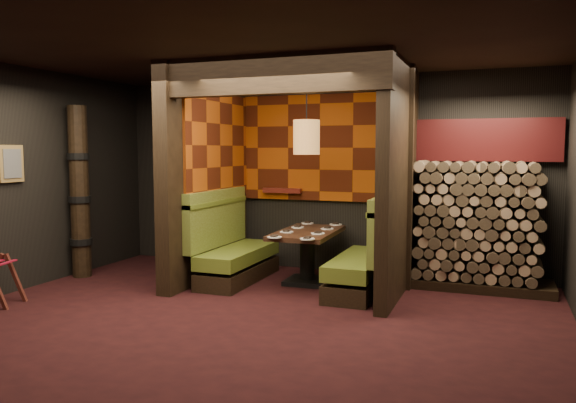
# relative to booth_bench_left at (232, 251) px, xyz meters

# --- Properties ---
(floor) EXTENTS (6.50, 5.50, 0.02)m
(floor) POSITION_rel_booth_bench_left_xyz_m (0.96, -1.65, -0.41)
(floor) COLOR black
(floor) RESTS_ON ground
(ceiling) EXTENTS (6.50, 5.50, 0.02)m
(ceiling) POSITION_rel_booth_bench_left_xyz_m (0.96, -1.65, 2.46)
(ceiling) COLOR black
(ceiling) RESTS_ON ground
(wall_back) EXTENTS (6.50, 0.02, 2.85)m
(wall_back) POSITION_rel_booth_bench_left_xyz_m (0.96, 1.11, 1.02)
(wall_back) COLOR black
(wall_back) RESTS_ON ground
(wall_front) EXTENTS (6.50, 0.02, 2.85)m
(wall_front) POSITION_rel_booth_bench_left_xyz_m (0.96, -4.41, 1.02)
(wall_front) COLOR black
(wall_front) RESTS_ON ground
(wall_left) EXTENTS (0.02, 5.50, 2.85)m
(wall_left) POSITION_rel_booth_bench_left_xyz_m (-2.30, -1.65, 1.02)
(wall_left) COLOR black
(wall_left) RESTS_ON ground
(partition_left) EXTENTS (0.20, 2.20, 2.85)m
(partition_left) POSITION_rel_booth_bench_left_xyz_m (-0.39, -0.00, 1.02)
(partition_left) COLOR black
(partition_left) RESTS_ON floor
(partition_right) EXTENTS (0.15, 2.10, 2.85)m
(partition_right) POSITION_rel_booth_bench_left_xyz_m (2.26, 0.05, 1.02)
(partition_right) COLOR black
(partition_right) RESTS_ON floor
(header_beam) EXTENTS (2.85, 0.18, 0.44)m
(header_beam) POSITION_rel_booth_bench_left_xyz_m (0.94, -0.95, 2.23)
(header_beam) COLOR black
(header_beam) RESTS_ON partition_left
(tapa_back_panel) EXTENTS (2.40, 0.06, 1.55)m
(tapa_back_panel) POSITION_rel_booth_bench_left_xyz_m (0.94, 1.06, 1.42)
(tapa_back_panel) COLOR #983D0A
(tapa_back_panel) RESTS_ON wall_back
(tapa_side_panel) EXTENTS (0.04, 1.85, 1.45)m
(tapa_side_panel) POSITION_rel_booth_bench_left_xyz_m (-0.27, 0.17, 1.45)
(tapa_side_panel) COLOR #983D0A
(tapa_side_panel) RESTS_ON partition_left
(lacquer_shelf) EXTENTS (0.60, 0.12, 0.07)m
(lacquer_shelf) POSITION_rel_booth_bench_left_xyz_m (0.36, 1.00, 0.78)
(lacquer_shelf) COLOR #5C1A14
(lacquer_shelf) RESTS_ON wall_back
(booth_bench_left) EXTENTS (0.68, 1.60, 1.14)m
(booth_bench_left) POSITION_rel_booth_bench_left_xyz_m (0.00, 0.00, 0.00)
(booth_bench_left) COLOR black
(booth_bench_left) RESTS_ON floor
(booth_bench_right) EXTENTS (0.68, 1.60, 1.14)m
(booth_bench_right) POSITION_rel_booth_bench_left_xyz_m (1.89, 0.00, 0.00)
(booth_bench_right) COLOR black
(booth_bench_right) RESTS_ON floor
(dining_table) EXTENTS (0.77, 1.37, 0.71)m
(dining_table) POSITION_rel_booth_bench_left_xyz_m (1.04, 0.19, 0.08)
(dining_table) COLOR black
(dining_table) RESTS_ON floor
(place_settings) EXTENTS (0.65, 1.58, 0.03)m
(place_settings) POSITION_rel_booth_bench_left_xyz_m (1.04, 0.19, 0.32)
(place_settings) COLOR white
(place_settings) RESTS_ON dining_table
(pendant_lamp) EXTENTS (0.35, 0.35, 1.12)m
(pendant_lamp) POSITION_rel_booth_bench_left_xyz_m (1.04, 0.14, 1.56)
(pendant_lamp) COLOR #99632E
(pendant_lamp) RESTS_ON ceiling
(framed_picture) EXTENTS (0.05, 0.36, 0.46)m
(framed_picture) POSITION_rel_booth_bench_left_xyz_m (-2.25, -1.55, 1.22)
(framed_picture) COLOR olive
(framed_picture) RESTS_ON wall_left
(totem_column) EXTENTS (0.31, 0.31, 2.40)m
(totem_column) POSITION_rel_booth_bench_left_xyz_m (-2.09, -0.55, 0.79)
(totem_column) COLOR black
(totem_column) RESTS_ON floor
(firewood_stack) EXTENTS (1.73, 0.70, 1.64)m
(firewood_stack) POSITION_rel_booth_bench_left_xyz_m (3.25, 0.70, 0.42)
(firewood_stack) COLOR black
(firewood_stack) RESTS_ON floor
(mosaic_header) EXTENTS (1.83, 0.10, 0.56)m
(mosaic_header) POSITION_rel_booth_bench_left_xyz_m (3.25, 1.03, 1.52)
(mosaic_header) COLOR maroon
(mosaic_header) RESTS_ON wall_back
(bay_front_post) EXTENTS (0.08, 0.08, 2.85)m
(bay_front_post) POSITION_rel_booth_bench_left_xyz_m (2.35, 0.31, 1.02)
(bay_front_post) COLOR black
(bay_front_post) RESTS_ON floor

